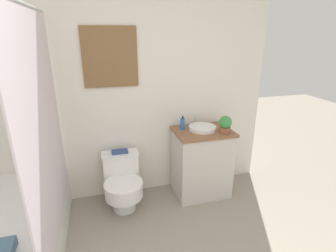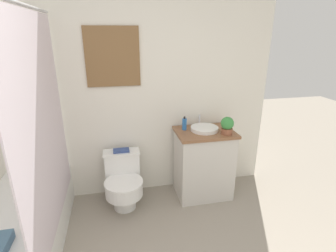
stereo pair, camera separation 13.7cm
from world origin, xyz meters
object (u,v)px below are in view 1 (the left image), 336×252
Objects in this scene: soap_bottle at (183,124)px; book_on_tank at (120,152)px; sink at (202,128)px; toilet at (123,182)px; potted_plant at (225,124)px.

book_on_tank is (-0.70, 0.02, -0.26)m from soap_bottle.
sink is 1.97× the size of book_on_tank.
soap_bottle is 0.88× the size of book_on_tank.
soap_bottle is at bearing 161.86° from sink.
toilet is 3.10× the size of potted_plant.
potted_plant is at bearing -28.35° from soap_bottle.
sink reaches higher than book_on_tank.
toilet is at bearing -90.00° from book_on_tank.
soap_bottle reaches higher than toilet.
sink is 2.24× the size of soap_bottle.
soap_bottle is at bearing -1.74° from book_on_tank.
book_on_tank reaches higher than toilet.
toilet is 3.37× the size of book_on_tank.
soap_bottle reaches higher than sink.
toilet is 0.33m from book_on_tank.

